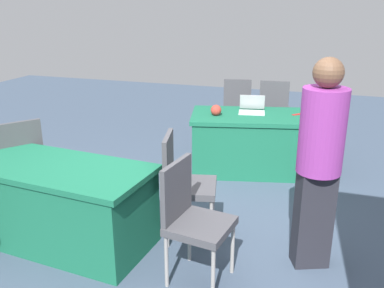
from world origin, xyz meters
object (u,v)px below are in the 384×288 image
at_px(table_foreground, 254,142).
at_px(scissors_red, 299,114).
at_px(person_attendee_standing, 320,157).
at_px(chair_aisle, 237,104).
at_px(laptop_silver, 252,109).
at_px(table_mid_left, 63,205).
at_px(chair_tucked_right, 192,215).
at_px(yarn_ball, 216,110).
at_px(chair_tucked_left, 20,158).
at_px(chair_near_front, 183,179).
at_px(chair_back_row, 274,107).

xyz_separation_m(table_foreground, scissors_red, (-0.51, -0.16, 0.37)).
bearing_deg(person_attendee_standing, table_foreground, 91.42).
xyz_separation_m(chair_aisle, laptop_silver, (-0.45, 1.24, 0.24)).
relative_size(table_mid_left, chair_aisle, 1.75).
bearing_deg(person_attendee_standing, chair_tucked_right, -173.23).
bearing_deg(yarn_ball, chair_tucked_left, 44.36).
distance_m(table_mid_left, chair_near_front, 1.07).
xyz_separation_m(chair_back_row, laptop_silver, (0.15, 1.07, 0.21)).
height_order(yarn_ball, scissors_red, yarn_ball).
bearing_deg(person_attendee_standing, laptop_silver, 91.87).
relative_size(chair_aisle, yarn_ball, 7.10).
bearing_deg(chair_near_front, chair_aisle, 170.40).
bearing_deg(chair_back_row, person_attendee_standing, -80.10).
distance_m(chair_aisle, chair_back_row, 0.62).
relative_size(laptop_silver, yarn_ball, 2.72).
xyz_separation_m(chair_near_front, yarn_ball, (0.13, -1.62, 0.23)).
distance_m(table_foreground, table_mid_left, 2.57).
relative_size(table_foreground, chair_aisle, 1.82).
bearing_deg(person_attendee_standing, scissors_red, 76.40).
relative_size(chair_tucked_left, yarn_ball, 7.29).
distance_m(table_foreground, laptop_silver, 0.42).
height_order(chair_tucked_left, person_attendee_standing, person_attendee_standing).
bearing_deg(chair_tucked_left, person_attendee_standing, -55.74).
bearing_deg(laptop_silver, chair_tucked_left, 33.45).
height_order(chair_aisle, scissors_red, chair_aisle).
xyz_separation_m(table_mid_left, chair_back_row, (-1.38, -3.39, 0.20)).
xyz_separation_m(chair_near_front, person_attendee_standing, (-1.13, 0.07, 0.37)).
bearing_deg(chair_back_row, yarn_ball, -115.12).
relative_size(chair_tucked_right, laptop_silver, 2.63).
bearing_deg(chair_back_row, chair_near_front, -101.20).
bearing_deg(scissors_red, chair_aisle, -91.63).
height_order(person_attendee_standing, laptop_silver, person_attendee_standing).
bearing_deg(table_mid_left, scissors_red, -127.01).
distance_m(laptop_silver, yarn_ball, 0.48).
distance_m(table_mid_left, person_attendee_standing, 2.20).
bearing_deg(chair_back_row, chair_tucked_right, -95.76).
height_order(chair_near_front, chair_tucked_right, chair_near_front).
relative_size(chair_tucked_left, scissors_red, 5.36).
bearing_deg(chair_tucked_right, chair_near_front, -146.00).
xyz_separation_m(chair_back_row, yarn_ball, (0.54, 1.36, 0.23)).
height_order(table_mid_left, chair_aisle, chair_aisle).
xyz_separation_m(table_mid_left, laptop_silver, (-1.23, -2.32, 0.40)).
height_order(table_mid_left, chair_tucked_left, chair_tucked_left).
bearing_deg(chair_tucked_right, chair_aisle, -164.62).
relative_size(table_mid_left, person_attendee_standing, 0.98).
height_order(table_foreground, person_attendee_standing, person_attendee_standing).
distance_m(chair_near_front, person_attendee_standing, 1.19).
bearing_deg(chair_aisle, person_attendee_standing, -78.14).
xyz_separation_m(table_mid_left, scissors_red, (-1.80, -2.39, 0.37)).
relative_size(chair_near_front, scissors_red, 5.43).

